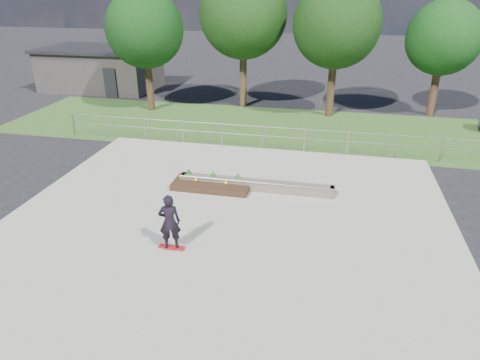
# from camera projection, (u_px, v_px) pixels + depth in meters

# --- Properties ---
(ground) EXTENTS (120.00, 120.00, 0.00)m
(ground) POSITION_uv_depth(u_px,v_px,m) (224.00, 229.00, 14.02)
(ground) COLOR black
(ground) RESTS_ON ground
(grass_verge) EXTENTS (30.00, 8.00, 0.02)m
(grass_verge) POSITION_uv_depth(u_px,v_px,m) (272.00, 127.00, 23.78)
(grass_verge) COLOR #2F5020
(grass_verge) RESTS_ON ground
(concrete_slab) EXTENTS (15.00, 15.00, 0.06)m
(concrete_slab) POSITION_uv_depth(u_px,v_px,m) (224.00, 228.00, 14.01)
(concrete_slab) COLOR #9A9688
(concrete_slab) RESTS_ON ground
(fence) EXTENTS (20.06, 0.06, 1.20)m
(fence) POSITION_uv_depth(u_px,v_px,m) (262.00, 134.00, 20.35)
(fence) COLOR gray
(fence) RESTS_ON ground
(building) EXTENTS (8.40, 5.40, 3.00)m
(building) POSITION_uv_depth(u_px,v_px,m) (101.00, 68.00, 32.02)
(building) COLOR #302D2B
(building) RESTS_ON ground
(tree_far_left) EXTENTS (4.55, 4.55, 7.15)m
(tree_far_left) POSITION_uv_depth(u_px,v_px,m) (145.00, 29.00, 25.04)
(tree_far_left) COLOR #321F14
(tree_far_left) RESTS_ON ground
(tree_mid_left) EXTENTS (5.25, 5.25, 8.25)m
(tree_mid_left) POSITION_uv_depth(u_px,v_px,m) (243.00, 14.00, 25.45)
(tree_mid_left) COLOR #362515
(tree_mid_left) RESTS_ON ground
(tree_mid_right) EXTENTS (4.90, 4.90, 7.70)m
(tree_mid_right) POSITION_uv_depth(u_px,v_px,m) (337.00, 24.00, 23.67)
(tree_mid_right) COLOR #322014
(tree_mid_right) RESTS_ON ground
(tree_far_right) EXTENTS (4.20, 4.20, 6.60)m
(tree_far_right) POSITION_uv_depth(u_px,v_px,m) (444.00, 38.00, 24.17)
(tree_far_right) COLOR #382116
(tree_far_right) RESTS_ON ground
(grind_ledge) EXTENTS (6.00, 0.44, 0.43)m
(grind_ledge) POSITION_uv_depth(u_px,v_px,m) (255.00, 185.00, 16.43)
(grind_ledge) COLOR brown
(grind_ledge) RESTS_ON concrete_slab
(planter_bed) EXTENTS (3.00, 1.20, 0.61)m
(planter_bed) POSITION_uv_depth(u_px,v_px,m) (212.00, 183.00, 16.63)
(planter_bed) COLOR black
(planter_bed) RESTS_ON concrete_slab
(skateboarder) EXTENTS (0.80, 0.58, 1.82)m
(skateboarder) POSITION_uv_depth(u_px,v_px,m) (170.00, 222.00, 12.44)
(skateboarder) COLOR white
(skateboarder) RESTS_ON concrete_slab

